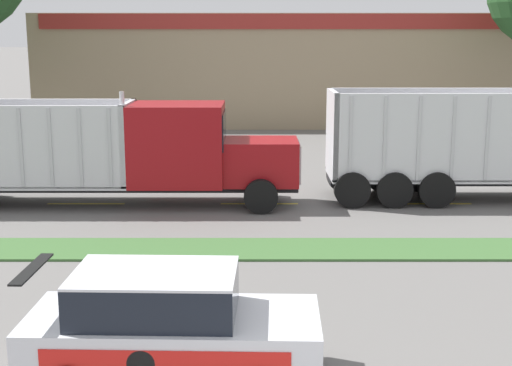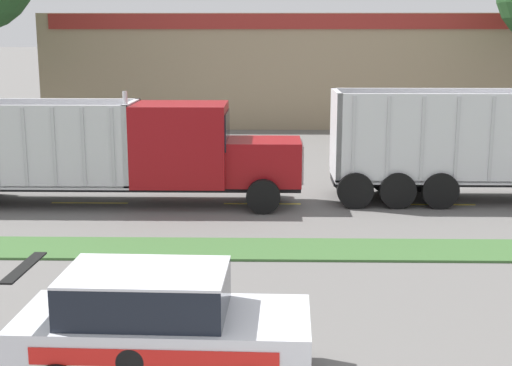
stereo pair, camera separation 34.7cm
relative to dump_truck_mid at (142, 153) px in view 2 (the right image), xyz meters
name	(u,v)px [view 2 (the right image)]	position (x,y,z in m)	size (l,w,h in m)	color
grass_verge	(299,249)	(4.64, -4.81, -1.56)	(120.00, 1.77, 0.06)	#3D6633
centre_line_3	(90,203)	(-1.72, 0.08, -1.59)	(2.40, 0.14, 0.01)	yellow
centre_line_4	(262,204)	(3.68, 0.08, -1.59)	(2.40, 0.14, 0.01)	yellow
centre_line_5	(437,204)	(9.08, 0.08, -1.59)	(2.40, 0.14, 0.01)	yellow
dump_truck_mid	(142,153)	(0.00, 0.00, 0.00)	(11.98, 2.58, 3.55)	black
rally_car	(159,324)	(2.26, -11.43, -0.71)	(4.44, 2.05, 1.76)	silver
store_building_backdrop	(291,67)	(5.22, 23.64, 1.56)	(27.97, 12.10, 6.30)	#9E896B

